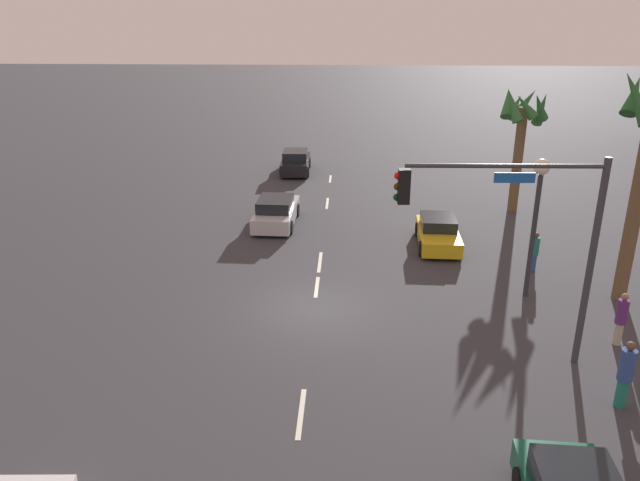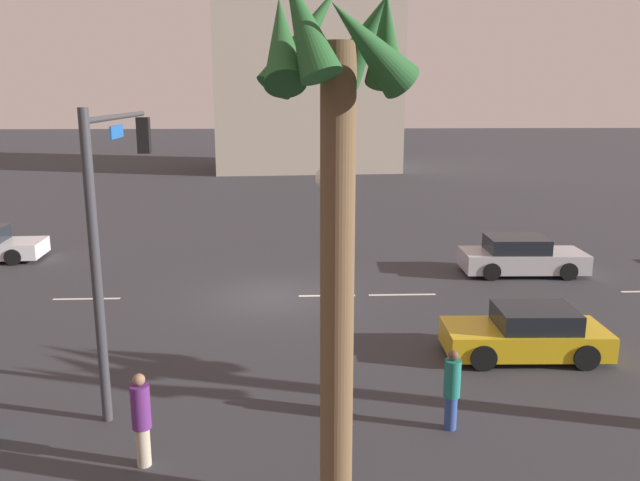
{
  "view_description": "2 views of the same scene",
  "coord_description": "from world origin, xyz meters",
  "px_view_note": "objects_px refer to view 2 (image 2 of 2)",
  "views": [
    {
      "loc": [
        19.22,
        1.12,
        9.76
      ],
      "look_at": [
        -1.35,
        0.14,
        2.06
      ],
      "focal_mm": 34.02,
      "sensor_mm": 36.0,
      "label": 1
    },
    {
      "loc": [
        -0.68,
        19.97,
        6.43
      ],
      "look_at": [
        -1.55,
        -0.18,
        1.83
      ],
      "focal_mm": 35.71,
      "sensor_mm": 36.0,
      "label": 2
    }
  ],
  "objects_px": {
    "pedestrian_2": "(452,388)",
    "building_1": "(304,46)",
    "car_0": "(527,334)",
    "car_1": "(521,257)",
    "streetlamp": "(329,238)",
    "pedestrian_0": "(141,418)",
    "traffic_signal": "(116,197)",
    "palm_tree_3": "(334,143)"
  },
  "relations": [
    {
      "from": "streetlamp",
      "to": "pedestrian_2",
      "type": "height_order",
      "value": "streetlamp"
    },
    {
      "from": "car_0",
      "to": "streetlamp",
      "type": "height_order",
      "value": "streetlamp"
    },
    {
      "from": "car_1",
      "to": "streetlamp",
      "type": "distance_m",
      "value": 13.07
    },
    {
      "from": "car_0",
      "to": "building_1",
      "type": "bearing_deg",
      "value": -83.76
    },
    {
      "from": "car_1",
      "to": "pedestrian_0",
      "type": "bearing_deg",
      "value": 47.44
    },
    {
      "from": "traffic_signal",
      "to": "palm_tree_3",
      "type": "xyz_separation_m",
      "value": [
        -4.44,
        5.01,
        1.52
      ]
    },
    {
      "from": "pedestrian_2",
      "to": "building_1",
      "type": "xyz_separation_m",
      "value": [
        1.96,
        -46.69,
        9.85
      ]
    },
    {
      "from": "traffic_signal",
      "to": "pedestrian_2",
      "type": "xyz_separation_m",
      "value": [
        -6.93,
        2.58,
        -3.39
      ]
    },
    {
      "from": "car_1",
      "to": "building_1",
      "type": "distance_m",
      "value": 37.76
    },
    {
      "from": "car_1",
      "to": "traffic_signal",
      "type": "bearing_deg",
      "value": 34.6
    },
    {
      "from": "car_1",
      "to": "pedestrian_0",
      "type": "relative_size",
      "value": 2.57
    },
    {
      "from": "streetlamp",
      "to": "pedestrian_2",
      "type": "distance_m",
      "value": 3.78
    },
    {
      "from": "traffic_signal",
      "to": "streetlamp",
      "type": "height_order",
      "value": "traffic_signal"
    },
    {
      "from": "pedestrian_2",
      "to": "palm_tree_3",
      "type": "relative_size",
      "value": 0.2
    },
    {
      "from": "palm_tree_3",
      "to": "streetlamp",
      "type": "bearing_deg",
      "value": -92.36
    },
    {
      "from": "palm_tree_3",
      "to": "building_1",
      "type": "relative_size",
      "value": 0.38
    },
    {
      "from": "car_1",
      "to": "traffic_signal",
      "type": "relative_size",
      "value": 0.72
    },
    {
      "from": "car_1",
      "to": "pedestrian_0",
      "type": "xyz_separation_m",
      "value": [
        11.08,
        12.07,
        0.28
      ]
    },
    {
      "from": "car_0",
      "to": "streetlamp",
      "type": "distance_m",
      "value": 6.5
    },
    {
      "from": "car_0",
      "to": "car_1",
      "type": "xyz_separation_m",
      "value": [
        -2.56,
        -7.58,
        0.04
      ]
    },
    {
      "from": "car_1",
      "to": "palm_tree_3",
      "type": "xyz_separation_m",
      "value": [
        7.81,
        13.46,
        5.15
      ]
    },
    {
      "from": "building_1",
      "to": "car_0",
      "type": "bearing_deg",
      "value": 91.71
    },
    {
      "from": "traffic_signal",
      "to": "pedestrian_2",
      "type": "bearing_deg",
      "value": 159.55
    },
    {
      "from": "streetlamp",
      "to": "car_0",
      "type": "bearing_deg",
      "value": -153.46
    },
    {
      "from": "pedestrian_2",
      "to": "building_1",
      "type": "distance_m",
      "value": 47.76
    },
    {
      "from": "streetlamp",
      "to": "pedestrian_2",
      "type": "xyz_separation_m",
      "value": [
        -2.35,
        0.9,
        -2.82
      ]
    },
    {
      "from": "car_0",
      "to": "traffic_signal",
      "type": "distance_m",
      "value": 10.4
    },
    {
      "from": "pedestrian_0",
      "to": "building_1",
      "type": "distance_m",
      "value": 48.87
    },
    {
      "from": "traffic_signal",
      "to": "building_1",
      "type": "distance_m",
      "value": 44.86
    },
    {
      "from": "car_0",
      "to": "traffic_signal",
      "type": "height_order",
      "value": "traffic_signal"
    },
    {
      "from": "pedestrian_0",
      "to": "streetlamp",
      "type": "bearing_deg",
      "value": -150.46
    },
    {
      "from": "car_0",
      "to": "traffic_signal",
      "type": "xyz_separation_m",
      "value": [
        9.7,
        0.87,
        3.67
      ]
    },
    {
      "from": "building_1",
      "to": "palm_tree_3",
      "type": "bearing_deg",
      "value": 84.86
    },
    {
      "from": "car_1",
      "to": "building_1",
      "type": "xyz_separation_m",
      "value": [
        7.28,
        -35.66,
        10.07
      ]
    },
    {
      "from": "car_1",
      "to": "building_1",
      "type": "relative_size",
      "value": 0.21
    },
    {
      "from": "traffic_signal",
      "to": "pedestrian_0",
      "type": "height_order",
      "value": "traffic_signal"
    },
    {
      "from": "palm_tree_3",
      "to": "pedestrian_2",
      "type": "bearing_deg",
      "value": -135.75
    },
    {
      "from": "streetlamp",
      "to": "palm_tree_3",
      "type": "distance_m",
      "value": 3.93
    },
    {
      "from": "streetlamp",
      "to": "pedestrian_0",
      "type": "relative_size",
      "value": 2.95
    },
    {
      "from": "car_0",
      "to": "pedestrian_2",
      "type": "xyz_separation_m",
      "value": [
        2.77,
        3.46,
        0.27
      ]
    },
    {
      "from": "palm_tree_3",
      "to": "car_1",
      "type": "bearing_deg",
      "value": -120.12
    },
    {
      "from": "car_0",
      "to": "car_1",
      "type": "bearing_deg",
      "value": -108.63
    }
  ]
}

